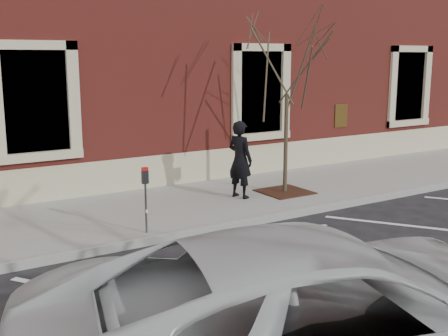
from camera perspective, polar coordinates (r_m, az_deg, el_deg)
ground at (r=11.35m, az=1.62°, el=-5.96°), size 120.00×120.00×0.00m
sidewalk_near at (r=12.76m, az=-2.75°, el=-3.66°), size 40.00×3.50×0.15m
curb_near at (r=11.29m, az=1.76°, el=-5.66°), size 40.00×0.12×0.15m
parking_stripes at (r=9.69m, az=8.95°, el=-9.14°), size 28.00×4.40×0.01m
building_civic at (r=17.81m, az=-12.64°, el=13.05°), size 40.00×8.62×8.00m
man at (r=12.85m, az=1.65°, el=0.88°), size 0.60×0.75×1.79m
parking_meter at (r=10.34m, az=-8.00°, el=-1.99°), size 0.11×0.09×1.23m
tree_grate at (r=13.58m, az=6.19°, el=-2.41°), size 1.12×1.12×0.03m
sapling at (r=13.21m, az=6.46°, el=10.21°), size 2.56×2.56×4.26m
white_truck at (r=5.78m, az=10.90°, el=-14.76°), size 6.60×4.26×1.69m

